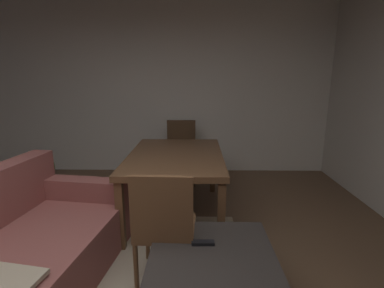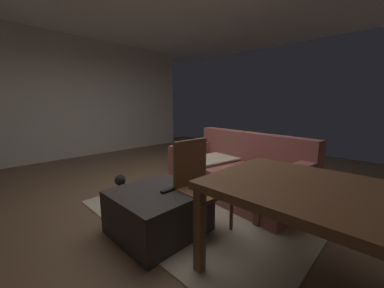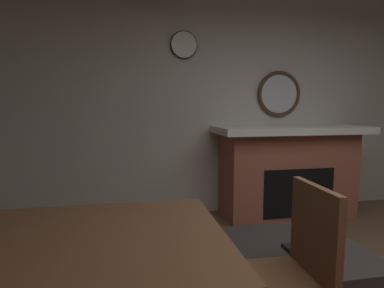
{
  "view_description": "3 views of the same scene",
  "coord_description": "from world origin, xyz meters",
  "px_view_note": "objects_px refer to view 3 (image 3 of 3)",
  "views": [
    {
      "loc": [
        -1.13,
        -0.62,
        1.58
      ],
      "look_at": [
        1.18,
        -0.58,
        1.03
      ],
      "focal_mm": 26.44,
      "sensor_mm": 36.0,
      "label": 1
    },
    {
      "loc": [
        2.27,
        -2.0,
        1.29
      ],
      "look_at": [
        0.66,
        -0.35,
        0.88
      ],
      "focal_mm": 20.8,
      "sensor_mm": 36.0,
      "label": 2
    },
    {
      "loc": [
        1.6,
        1.05,
        1.33
      ],
      "look_at": [
        1.19,
        -1.01,
        1.08
      ],
      "focal_mm": 29.78,
      "sensor_mm": 36.0,
      "label": 3
    }
  ],
  "objects_px": {
    "ottoman_coffee_table": "(298,279)",
    "dining_table": "(56,257)",
    "round_wall_mirror": "(279,94)",
    "tv_remote": "(291,250)",
    "wall_clock": "(184,45)",
    "dining_chair_west": "(294,263)",
    "fireplace": "(287,170)"
  },
  "relations": [
    {
      "from": "dining_table",
      "to": "fireplace",
      "type": "bearing_deg",
      "value": -136.88
    },
    {
      "from": "round_wall_mirror",
      "to": "ottoman_coffee_table",
      "type": "height_order",
      "value": "round_wall_mirror"
    },
    {
      "from": "ottoman_coffee_table",
      "to": "dining_chair_west",
      "type": "xyz_separation_m",
      "value": [
        0.23,
        0.34,
        0.3
      ]
    },
    {
      "from": "round_wall_mirror",
      "to": "tv_remote",
      "type": "height_order",
      "value": "round_wall_mirror"
    },
    {
      "from": "fireplace",
      "to": "ottoman_coffee_table",
      "type": "distance_m",
      "value": 1.96
    },
    {
      "from": "tv_remote",
      "to": "round_wall_mirror",
      "type": "bearing_deg",
      "value": -115.23
    },
    {
      "from": "ottoman_coffee_table",
      "to": "dining_chair_west",
      "type": "height_order",
      "value": "dining_chair_west"
    },
    {
      "from": "fireplace",
      "to": "wall_clock",
      "type": "distance_m",
      "value": 1.96
    },
    {
      "from": "fireplace",
      "to": "wall_clock",
      "type": "relative_size",
      "value": 5.52
    },
    {
      "from": "fireplace",
      "to": "tv_remote",
      "type": "xyz_separation_m",
      "value": [
        0.92,
        1.8,
        -0.11
      ]
    },
    {
      "from": "wall_clock",
      "to": "dining_chair_west",
      "type": "bearing_deg",
      "value": 93.99
    },
    {
      "from": "dining_table",
      "to": "dining_chair_west",
      "type": "distance_m",
      "value": 1.16
    },
    {
      "from": "dining_table",
      "to": "ottoman_coffee_table",
      "type": "bearing_deg",
      "value": -166.2
    },
    {
      "from": "ottoman_coffee_table",
      "to": "dining_table",
      "type": "relative_size",
      "value": 0.55
    },
    {
      "from": "tv_remote",
      "to": "dining_table",
      "type": "distance_m",
      "value": 1.34
    },
    {
      "from": "fireplace",
      "to": "ottoman_coffee_table",
      "type": "bearing_deg",
      "value": 64.3
    },
    {
      "from": "tv_remote",
      "to": "dining_chair_west",
      "type": "xyz_separation_m",
      "value": [
        0.14,
        0.28,
        0.07
      ]
    },
    {
      "from": "fireplace",
      "to": "dining_table",
      "type": "xyz_separation_m",
      "value": [
        2.22,
        2.08,
        0.11
      ]
    },
    {
      "from": "tv_remote",
      "to": "fireplace",
      "type": "bearing_deg",
      "value": -118.52
    },
    {
      "from": "dining_table",
      "to": "round_wall_mirror",
      "type": "bearing_deg",
      "value": -133.19
    },
    {
      "from": "tv_remote",
      "to": "dining_chair_west",
      "type": "height_order",
      "value": "dining_chair_west"
    },
    {
      "from": "dining_table",
      "to": "dining_chair_west",
      "type": "relative_size",
      "value": 1.64
    },
    {
      "from": "tv_remote",
      "to": "dining_chair_west",
      "type": "relative_size",
      "value": 0.17
    },
    {
      "from": "tv_remote",
      "to": "wall_clock",
      "type": "xyz_separation_m",
      "value": [
        0.31,
        -2.08,
        1.61
      ]
    },
    {
      "from": "fireplace",
      "to": "dining_table",
      "type": "bearing_deg",
      "value": 43.12
    },
    {
      "from": "round_wall_mirror",
      "to": "wall_clock",
      "type": "bearing_deg",
      "value": 0.0
    },
    {
      "from": "round_wall_mirror",
      "to": "ottoman_coffee_table",
      "type": "relative_size",
      "value": 0.69
    },
    {
      "from": "fireplace",
      "to": "ottoman_coffee_table",
      "type": "relative_size",
      "value": 2.16
    },
    {
      "from": "dining_chair_west",
      "to": "dining_table",
      "type": "bearing_deg",
      "value": -0.18
    },
    {
      "from": "tv_remote",
      "to": "wall_clock",
      "type": "relative_size",
      "value": 0.49
    },
    {
      "from": "dining_table",
      "to": "dining_chair_west",
      "type": "xyz_separation_m",
      "value": [
        -1.16,
        0.0,
        -0.14
      ]
    },
    {
      "from": "fireplace",
      "to": "round_wall_mirror",
      "type": "relative_size",
      "value": 3.1
    }
  ]
}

